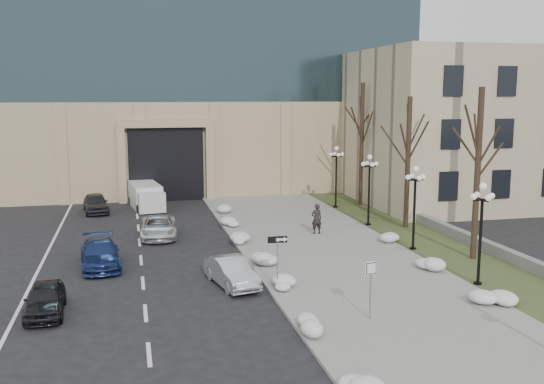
{
  "coord_description": "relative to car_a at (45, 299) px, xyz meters",
  "views": [
    {
      "loc": [
        -6.9,
        -17.59,
        8.62
      ],
      "look_at": [
        0.4,
        13.24,
        3.5
      ],
      "focal_mm": 40.0,
      "sensor_mm": 36.0,
      "label": 1
    }
  ],
  "objects": [
    {
      "name": "ground",
      "position": [
        10.35,
        -6.78,
        -0.62
      ],
      "size": [
        160.0,
        160.0,
        0.0
      ],
      "primitive_type": "plane",
      "color": "black",
      "rests_on": "ground"
    },
    {
      "name": "sidewalk",
      "position": [
        13.85,
        7.22,
        -0.56
      ],
      "size": [
        9.0,
        40.0,
        0.12
      ],
      "primitive_type": "cube",
      "color": "gray",
      "rests_on": "ground"
    },
    {
      "name": "curb",
      "position": [
        9.35,
        7.22,
        -0.55
      ],
      "size": [
        0.3,
        40.0,
        0.14
      ],
      "primitive_type": "cube",
      "color": "gray",
      "rests_on": "ground"
    },
    {
      "name": "grass_strip",
      "position": [
        20.35,
        7.22,
        -0.57
      ],
      "size": [
        4.0,
        40.0,
        0.1
      ],
      "primitive_type": "cube",
      "color": "#374422",
      "rests_on": "ground"
    },
    {
      "name": "stone_wall",
      "position": [
        22.35,
        9.22,
        -0.27
      ],
      "size": [
        0.5,
        30.0,
        0.7
      ],
      "primitive_type": "cube",
      "color": "slate",
      "rests_on": "ground"
    },
    {
      "name": "classical_building",
      "position": [
        32.35,
        21.2,
        5.38
      ],
      "size": [
        22.0,
        18.12,
        12.0
      ],
      "color": "#C4B493",
      "rests_on": "ground"
    },
    {
      "name": "car_a",
      "position": [
        0.0,
        0.0,
        0.0
      ],
      "size": [
        1.6,
        3.69,
        1.24
      ],
      "primitive_type": "imported",
      "rotation": [
        0.0,
        0.0,
        0.04
      ],
      "color": "black",
      "rests_on": "ground"
    },
    {
      "name": "car_b",
      "position": [
        7.78,
        1.89,
        0.02
      ],
      "size": [
        2.17,
        4.11,
        1.29
      ],
      "primitive_type": "imported",
      "rotation": [
        0.0,
        0.0,
        0.22
      ],
      "color": "#B4B8BC",
      "rests_on": "ground"
    },
    {
      "name": "car_c",
      "position": [
        1.84,
        6.43,
        0.05
      ],
      "size": [
        2.27,
        4.77,
        1.34
      ],
      "primitive_type": "imported",
      "rotation": [
        0.0,
        0.0,
        0.09
      ],
      "color": "navy",
      "rests_on": "ground"
    },
    {
      "name": "car_d",
      "position": [
        5.02,
        12.25,
        0.02
      ],
      "size": [
        2.35,
        4.69,
        1.28
      ],
      "primitive_type": "imported",
      "rotation": [
        0.0,
        0.0,
        -0.05
      ],
      "color": "silver",
      "rests_on": "ground"
    },
    {
      "name": "car_e",
      "position": [
        0.92,
        21.31,
        0.08
      ],
      "size": [
        2.15,
        4.31,
        1.41
      ],
      "primitive_type": "imported",
      "rotation": [
        0.0,
        0.0,
        0.12
      ],
      "color": "#2E2E33",
      "rests_on": "ground"
    },
    {
      "name": "pedestrian",
      "position": [
        14.53,
        10.49,
        0.43
      ],
      "size": [
        0.71,
        0.49,
        1.87
      ],
      "primitive_type": "imported",
      "rotation": [
        0.0,
        0.0,
        3.2
      ],
      "color": "black",
      "rests_on": "sidewalk"
    },
    {
      "name": "box_truck",
      "position": [
        4.59,
        22.32,
        0.26
      ],
      "size": [
        2.73,
        5.93,
        1.82
      ],
      "rotation": [
        0.0,
        0.0,
        0.14
      ],
      "color": "silver",
      "rests_on": "ground"
    },
    {
      "name": "one_way_sign",
      "position": [
        9.8,
        0.7,
        1.43
      ],
      "size": [
        0.92,
        0.25,
        2.48
      ],
      "rotation": [
        0.0,
        0.0,
        -0.03
      ],
      "color": "slate",
      "rests_on": "ground"
    },
    {
      "name": "keep_sign",
      "position": [
        12.2,
        -3.72,
        1.13
      ],
      "size": [
        0.51,
        0.14,
        2.38
      ],
      "rotation": [
        0.0,
        0.0,
        0.19
      ],
      "color": "slate",
      "rests_on": "ground"
    },
    {
      "name": "snow_clump_b",
      "position": [
        9.86,
        -4.35,
        -0.32
      ],
      "size": [
        1.1,
        1.6,
        0.36
      ],
      "primitive_type": "ellipsoid",
      "color": "silver",
      "rests_on": "sidewalk"
    },
    {
      "name": "snow_clump_c",
      "position": [
        9.92,
        0.62,
        -0.32
      ],
      "size": [
        1.1,
        1.6,
        0.36
      ],
      "primitive_type": "ellipsoid",
      "color": "silver",
      "rests_on": "sidewalk"
    },
    {
      "name": "snow_clump_d",
      "position": [
        9.9,
        4.69,
        -0.32
      ],
      "size": [
        1.1,
        1.6,
        0.36
      ],
      "primitive_type": "ellipsoid",
      "color": "silver",
      "rests_on": "sidewalk"
    },
    {
      "name": "snow_clump_e",
      "position": [
        9.64,
        9.34,
        -0.32
      ],
      "size": [
        1.1,
        1.6,
        0.36
      ],
      "primitive_type": "ellipsoid",
      "color": "silver",
      "rests_on": "sidewalk"
    },
    {
      "name": "snow_clump_f",
      "position": [
        9.7,
        14.05,
        -0.32
      ],
      "size": [
        1.1,
        1.6,
        0.36
      ],
      "primitive_type": "ellipsoid",
      "color": "silver",
      "rests_on": "sidewalk"
    },
    {
      "name": "snow_clump_g",
      "position": [
        9.89,
        18.38,
        -0.32
      ],
      "size": [
        1.1,
        1.6,
        0.36
      ],
      "primitive_type": "ellipsoid",
      "color": "silver",
      "rests_on": "sidewalk"
    },
    {
      "name": "snow_clump_h",
      "position": [
        17.8,
        -3.29,
        -0.32
      ],
      "size": [
        1.1,
        1.6,
        0.36
      ],
      "primitive_type": "ellipsoid",
      "color": "silver",
      "rests_on": "sidewalk"
    },
    {
      "name": "snow_clump_i",
      "position": [
        17.87,
        1.9,
        -0.32
      ],
      "size": [
        1.1,
        1.6,
        0.36
      ],
      "primitive_type": "ellipsoid",
      "color": "silver",
      "rests_on": "sidewalk"
    },
    {
      "name": "snow_clump_j",
      "position": [
        18.16,
        7.73,
        -0.32
      ],
      "size": [
        1.1,
        1.6,
        0.36
      ],
      "primitive_type": "ellipsoid",
      "color": "silver",
      "rests_on": "sidewalk"
    },
    {
      "name": "lamppost_a",
      "position": [
        18.65,
        -0.78,
        2.45
      ],
      "size": [
        1.18,
        1.18,
        4.76
      ],
      "color": "black",
      "rests_on": "ground"
    },
    {
      "name": "lamppost_b",
      "position": [
        18.65,
        5.72,
        2.45
      ],
      "size": [
        1.18,
        1.18,
        4.76
      ],
      "color": "black",
      "rests_on": "ground"
    },
    {
      "name": "lamppost_c",
      "position": [
        18.65,
        12.22,
        2.45
      ],
      "size": [
        1.18,
        1.18,
        4.76
      ],
      "color": "black",
      "rests_on": "ground"
    },
    {
      "name": "lamppost_d",
      "position": [
        18.65,
        18.72,
        2.45
      ],
      "size": [
        1.18,
        1.18,
        4.76
      ],
      "color": "black",
      "rests_on": "ground"
    },
    {
      "name": "tree_near",
      "position": [
        20.85,
        3.22,
        5.21
      ],
      "size": [
        3.2,
        3.2,
        9.0
      ],
      "color": "black",
      "rests_on": "ground"
    },
    {
      "name": "tree_mid",
      "position": [
        20.85,
        11.22,
        4.88
      ],
      "size": [
        3.2,
        3.2,
        8.5
      ],
      "color": "black",
      "rests_on": "ground"
    },
    {
      "name": "tree_far",
      "position": [
        20.85,
        19.22,
        5.53
      ],
      "size": [
        3.2,
        3.2,
        9.5
      ],
      "color": "black",
      "rests_on": "ground"
    }
  ]
}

